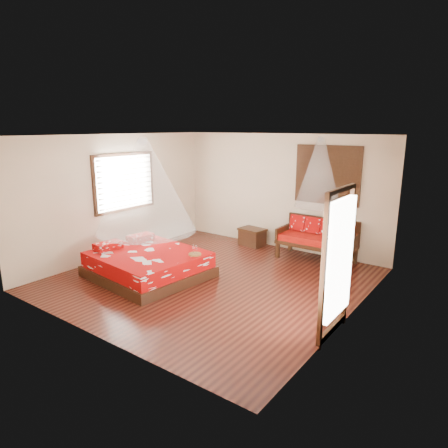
% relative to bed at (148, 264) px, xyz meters
% --- Properties ---
extents(room, '(5.54, 5.54, 2.84)m').
position_rel_bed_xyz_m(room, '(1.17, 0.62, 1.15)').
color(room, black).
rests_on(room, ground).
extents(bed, '(2.32, 2.14, 0.64)m').
position_rel_bed_xyz_m(bed, '(0.00, 0.00, 0.00)').
color(bed, black).
rests_on(bed, floor).
extents(daybed, '(1.71, 0.76, 0.94)m').
position_rel_bed_xyz_m(daybed, '(2.35, 3.00, 0.27)').
color(daybed, black).
rests_on(daybed, floor).
extents(storage_chest, '(0.69, 0.54, 0.44)m').
position_rel_bed_xyz_m(storage_chest, '(0.56, 3.07, -0.03)').
color(storage_chest, black).
rests_on(storage_chest, floor).
extents(shutter_panel, '(1.52, 0.06, 1.32)m').
position_rel_bed_xyz_m(shutter_panel, '(2.35, 3.34, 1.65)').
color(shutter_panel, black).
rests_on(shutter_panel, wall_back).
extents(window_left, '(0.10, 1.74, 1.34)m').
position_rel_bed_xyz_m(window_left, '(-1.54, 0.82, 1.45)').
color(window_left, black).
rests_on(window_left, wall_left).
extents(glazed_door, '(0.08, 1.02, 2.16)m').
position_rel_bed_xyz_m(glazed_door, '(3.88, 0.02, 0.82)').
color(glazed_door, black).
rests_on(glazed_door, floor).
extents(wine_tray, '(0.25, 0.25, 0.21)m').
position_rel_bed_xyz_m(wine_tray, '(0.89, 0.43, 0.30)').
color(wine_tray, brown).
rests_on(wine_tray, bed).
extents(mosquito_net_main, '(1.96, 1.96, 1.80)m').
position_rel_bed_xyz_m(mosquito_net_main, '(0.02, -0.00, 1.60)').
color(mosquito_net_main, white).
rests_on(mosquito_net_main, ceiling).
extents(mosquito_net_daybed, '(0.99, 0.99, 1.50)m').
position_rel_bed_xyz_m(mosquito_net_daybed, '(2.35, 2.87, 1.75)').
color(mosquito_net_daybed, white).
rests_on(mosquito_net_daybed, ceiling).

